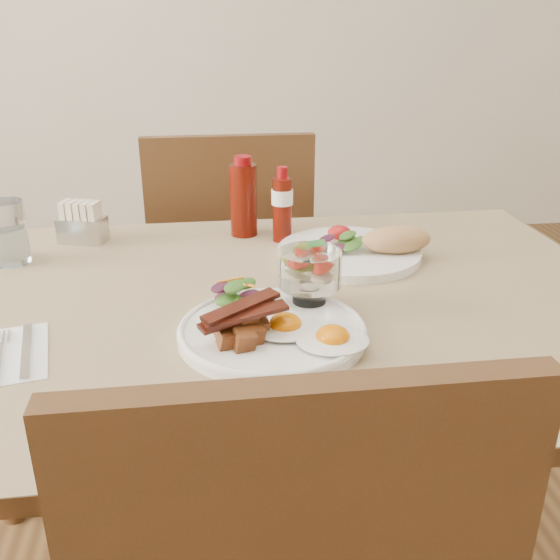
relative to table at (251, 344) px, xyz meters
The scene contains 13 objects.
table is the anchor object (origin of this frame).
chair_far 0.68m from the table, 90.00° to the left, with size 0.42×0.42×0.93m.
main_plate 0.17m from the table, 81.77° to the right, with size 0.28×0.28×0.02m, color white.
fried_eggs 0.22m from the table, 68.90° to the right, with size 0.17×0.14×0.03m.
bacon_potato_pile 0.22m from the table, 98.09° to the right, with size 0.13×0.09×0.05m.
side_salad 0.14m from the table, 112.52° to the right, with size 0.09×0.08×0.04m.
fruit_cup 0.19m from the table, 32.66° to the right, with size 0.10×0.10×0.10m.
second_plate 0.31m from the table, 35.20° to the left, with size 0.30×0.28×0.07m.
ketchup_bottle 0.38m from the table, 86.96° to the left, with size 0.08×0.08×0.17m.
hot_sauce_bottle 0.34m from the table, 71.71° to the left, with size 0.05×0.05×0.16m.
sugar_caddy 0.48m from the table, 134.06° to the left, with size 0.11×0.08×0.09m.
water_glass 0.52m from the table, 152.76° to the left, with size 0.07×0.07×0.12m.
napkin_cutlery 0.39m from the table, 157.43° to the right, with size 0.13×0.19×0.01m.
Camera 1 is at (-0.08, -0.96, 1.19)m, focal length 40.00 mm.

